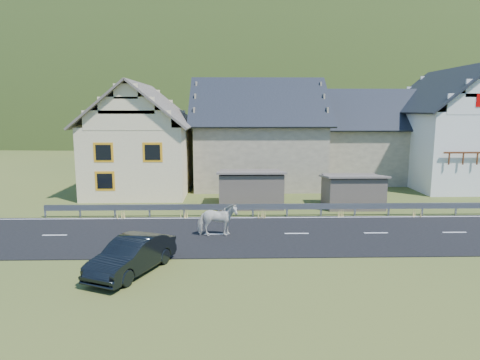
{
  "coord_description": "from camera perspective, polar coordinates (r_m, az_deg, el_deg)",
  "views": [
    {
      "loc": [
        -3.34,
        -20.58,
        6.16
      ],
      "look_at": [
        -2.8,
        1.5,
        2.52
      ],
      "focal_mm": 32.0,
      "sensor_mm": 36.0,
      "label": 1
    }
  ],
  "objects": [
    {
      "name": "house_cream",
      "position": [
        33.3,
        -13.01,
        6.01
      ],
      "size": [
        7.8,
        9.8,
        8.3
      ],
      "color": "beige",
      "rests_on": "ground"
    },
    {
      "name": "ground",
      "position": [
        21.74,
        7.57,
        -7.19
      ],
      "size": [
        160.0,
        160.0,
        0.0
      ],
      "primitive_type": "plane",
      "color": "#3A4C1F",
      "rests_on": "ground"
    },
    {
      "name": "shed_left",
      "position": [
        27.58,
        1.42,
        -1.22
      ],
      "size": [
        4.3,
        3.3,
        2.4
      ],
      "primitive_type": "cube",
      "color": "#66584C",
      "rests_on": "ground"
    },
    {
      "name": "road",
      "position": [
        21.73,
        7.57,
        -7.14
      ],
      "size": [
        60.0,
        7.0,
        0.04
      ],
      "primitive_type": "cube",
      "color": "black",
      "rests_on": "ground"
    },
    {
      "name": "horse",
      "position": [
        20.97,
        -3.04,
        -5.32
      ],
      "size": [
        1.05,
        1.99,
        1.62
      ],
      "primitive_type": "imported",
      "rotation": [
        0.0,
        0.0,
        1.67
      ],
      "color": "beige",
      "rests_on": "road"
    },
    {
      "name": "house_stone_b",
      "position": [
        39.6,
        16.86,
        6.17
      ],
      "size": [
        9.8,
        8.8,
        8.1
      ],
      "color": "tan",
      "rests_on": "ground"
    },
    {
      "name": "shed_right",
      "position": [
        28.18,
        14.79,
        -1.5
      ],
      "size": [
        3.8,
        2.9,
        2.2
      ],
      "primitive_type": "cube",
      "color": "#66584C",
      "rests_on": "ground"
    },
    {
      "name": "mountain",
      "position": [
        202.45,
        0.97,
        1.92
      ],
      "size": [
        440.0,
        280.0,
        260.0
      ],
      "primitive_type": "ellipsoid",
      "color": "#2A3E18",
      "rests_on": "ground"
    },
    {
      "name": "lane_markings",
      "position": [
        21.72,
        7.57,
        -7.07
      ],
      "size": [
        60.0,
        6.6,
        0.01
      ],
      "primitive_type": "cube",
      "color": "silver",
      "rests_on": "road"
    },
    {
      "name": "house_white",
      "position": [
        39.15,
        26.74,
        6.76
      ],
      "size": [
        8.8,
        10.8,
        9.7
      ],
      "color": "silver",
      "rests_on": "ground"
    },
    {
      "name": "house_stone_a",
      "position": [
        35.69,
        2.38,
        6.9
      ],
      "size": [
        10.8,
        9.8,
        8.9
      ],
      "color": "tan",
      "rests_on": "ground"
    },
    {
      "name": "car",
      "position": [
        17.01,
        -14.2,
        -9.71
      ],
      "size": [
        2.99,
        4.38,
        1.37
      ],
      "primitive_type": "imported",
      "rotation": [
        0.0,
        0.0,
        -0.41
      ],
      "color": "black",
      "rests_on": "ground"
    },
    {
      "name": "guardrail",
      "position": [
        25.12,
        6.3,
        -3.57
      ],
      "size": [
        28.1,
        0.09,
        0.75
      ],
      "color": "#93969B",
      "rests_on": "ground"
    },
    {
      "name": "conifer_patch",
      "position": [
        140.42,
        -23.26,
        8.54
      ],
      "size": [
        76.0,
        50.0,
        28.0
      ],
      "primitive_type": "ellipsoid",
      "color": "black",
      "rests_on": "ground"
    }
  ]
}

